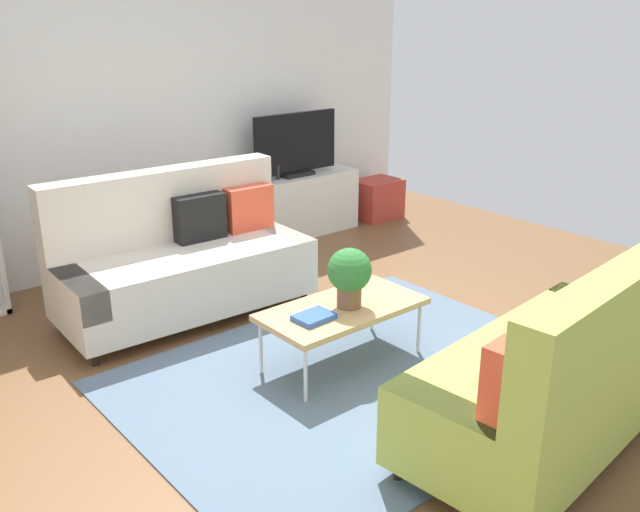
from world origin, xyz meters
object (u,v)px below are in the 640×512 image
coffee_table (343,310)px  bottle_0 (262,173)px  tv_console (295,205)px  storage_trunk (377,199)px  tv (296,145)px  couch_beige (183,258)px  couch_green (562,371)px  bottle_1 (269,172)px  bottle_2 (278,172)px  potted_plant (349,274)px  vase_0 (245,177)px  table_book_0 (314,317)px

coffee_table → bottle_0: size_ratio=5.62×
tv_console → storage_trunk: (1.10, -0.10, -0.10)m
tv → tv_console: bearing=90.0°
couch_beige → storage_trunk: 3.13m
couch_green → coffee_table: 1.45m
couch_green → storage_trunk: 4.42m
bottle_1 → bottle_2: bottle_1 is taller
couch_green → potted_plant: bearing=95.0°
couch_beige → couch_green: same height
tv_console → bottle_0: bottle_0 is taller
vase_0 → bottle_1: bearing=-21.2°
storage_trunk → vase_0: size_ratio=4.18×
table_book_0 → vase_0: (1.20, 2.52, 0.26)m
couch_beige → bottle_0: (1.45, 0.97, 0.29)m
storage_trunk → table_book_0: size_ratio=2.17×
couch_beige → vase_0: (1.31, 1.06, 0.26)m
vase_0 → bottle_2: 0.35m
bottle_0 → bottle_2: 0.20m
table_book_0 → bottle_0: (1.34, 2.43, 0.30)m
coffee_table → bottle_0: (1.07, 2.39, 0.35)m
tv_console → bottle_1: bearing=-173.4°
storage_trunk → potted_plant: (-2.58, -2.36, 0.43)m
couch_green → bottle_0: bearing=73.0°
potted_plant → bottle_2: bearing=63.0°
tv → table_book_0: 3.07m
tv_console → tv: size_ratio=1.40×
bottle_1 → storage_trunk: bearing=-2.4°
tv_console → couch_beige: bearing=-151.8°
couch_beige → bottle_2: 1.93m
bottle_0 → bottle_2: bottle_0 is taller
bottle_2 → tv: bearing=4.7°
coffee_table → bottle_2: 2.72m
potted_plant → bottle_2: potted_plant is taller
couch_beige → coffee_table: 1.47m
couch_beige → bottle_2: couch_beige is taller
bottle_0 → couch_green: bearing=-101.5°
couch_green → storage_trunk: size_ratio=3.79×
storage_trunk → bottle_0: size_ratio=2.66×
coffee_table → table_book_0: table_book_0 is taller
potted_plant → couch_beige: bearing=105.8°
couch_green → storage_trunk: bearing=52.8°
couch_beige → storage_trunk: couch_beige is taller
potted_plant → bottle_0: (1.04, 2.42, 0.09)m
couch_beige → tv: size_ratio=1.93×
storage_trunk → bottle_1: 1.54m
coffee_table → bottle_1: (1.16, 2.39, 0.34)m
coffee_table → table_book_0: size_ratio=4.58×
coffee_table → table_book_0: (-0.28, -0.04, 0.05)m
couch_green → tv: tv is taller
couch_green → potted_plant: 1.44m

